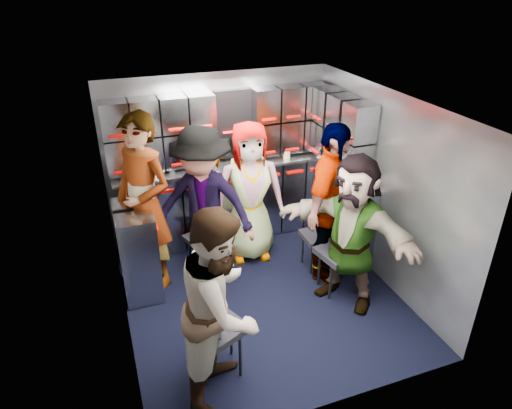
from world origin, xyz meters
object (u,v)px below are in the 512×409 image
object	(u,v)px
attendant_arc_a	(222,306)
attendant_arc_c	(249,193)
jump_seat_mid_left	(202,240)
attendant_standing	(144,204)
attendant_arc_b	(203,206)
attendant_arc_d	(330,205)
jump_seat_mid_right	(319,238)
jump_seat_near_right	(339,255)
jump_seat_center	(245,220)
attendant_arc_e	(351,232)
jump_seat_near_left	(217,331)

from	to	relation	value
attendant_arc_a	attendant_arc_c	bearing A→B (deg)	6.56
jump_seat_mid_left	attendant_standing	size ratio (longest dim) A/B	0.22
attendant_arc_b	attendant_arc_d	distance (m)	1.36
attendant_arc_a	attendant_arc_d	distance (m)	1.90
jump_seat_mid_left	jump_seat_mid_right	xyz separation A→B (m)	(1.27, -0.48, 0.04)
jump_seat_near_right	attendant_arc_c	world-z (taller)	attendant_arc_c
jump_seat_center	jump_seat_mid_left	bearing A→B (deg)	-160.24
attendant_arc_a	attendant_arc_c	xyz separation A→B (m)	(0.86, 1.82, -0.00)
jump_seat_center	attendant_arc_c	xyz separation A→B (m)	(0.00, -0.18, 0.46)
jump_seat_near_right	attendant_arc_e	distance (m)	0.42
jump_seat_near_right	attendant_arc_c	xyz separation A→B (m)	(-0.67, 0.98, 0.40)
attendant_arc_a	attendant_arc_e	xyz separation A→B (m)	(1.53, 0.66, -0.02)
attendant_arc_c	jump_seat_near_left	bearing A→B (deg)	-110.27
jump_seat_mid_left	attendant_arc_c	xyz separation A→B (m)	(0.61, 0.04, 0.49)
attendant_arc_b	attendant_arc_e	xyz separation A→B (m)	(1.28, -0.94, -0.06)
jump_seat_near_left	jump_seat_center	bearing A→B (deg)	64.58
jump_seat_near_left	jump_seat_mid_left	world-z (taller)	jump_seat_near_left
jump_seat_center	attendant_arc_d	xyz separation A→B (m)	(0.67, -0.88, 0.52)
jump_seat_near_right	jump_seat_center	bearing A→B (deg)	120.10
attendant_arc_a	attendant_arc_d	size ratio (longest dim) A/B	0.94
attendant_arc_b	attendant_standing	bearing A→B (deg)	-154.70
jump_seat_mid_right	attendant_arc_d	xyz separation A→B (m)	(-0.00, -0.18, 0.52)
jump_seat_near_right	attendant_standing	xyz separation A→B (m)	(-1.88, 0.84, 0.53)
jump_seat_near_left	attendant_arc_c	distance (m)	1.89
jump_seat_near_left	attendant_standing	bearing A→B (deg)	102.84
attendant_arc_a	attendant_arc_b	xyz separation A→B (m)	(0.26, 1.60, 0.04)
attendant_arc_a	jump_seat_center	bearing A→B (deg)	8.60
jump_seat_near_left	attendant_standing	distance (m)	1.63
jump_seat_near_left	attendant_standing	xyz separation A→B (m)	(-0.34, 1.50, 0.54)
attendant_standing	attendant_arc_a	size ratio (longest dim) A/B	1.15
jump_seat_mid_left	jump_seat_center	bearing A→B (deg)	19.76
jump_seat_mid_left	jump_seat_mid_right	world-z (taller)	jump_seat_mid_right
jump_seat_center	jump_seat_near_right	world-z (taller)	jump_seat_near_right
attendant_arc_e	attendant_arc_d	bearing A→B (deg)	149.06
jump_seat_mid_left	attendant_arc_a	xyz separation A→B (m)	(-0.26, -1.78, 0.49)
attendant_arc_c	attendant_arc_d	bearing A→B (deg)	-38.74
jump_seat_near_left	jump_seat_mid_left	bearing A→B (deg)	80.85
jump_seat_center	attendant_arc_b	distance (m)	0.88
jump_seat_mid_right	attendant_arc_a	size ratio (longest dim) A/B	0.26
jump_seat_near_left	attendant_arc_a	bearing A→B (deg)	-90.00
attendant_standing	attendant_arc_c	distance (m)	1.22
jump_seat_mid_left	jump_seat_mid_right	distance (m)	1.36
jump_seat_near_left	attendant_arc_a	world-z (taller)	attendant_arc_a
jump_seat_mid_left	attendant_arc_a	size ratio (longest dim) A/B	0.25
attendant_arc_a	attendant_arc_c	world-z (taller)	attendant_arc_a
jump_seat_near_left	jump_seat_near_right	bearing A→B (deg)	23.26
jump_seat_near_left	attendant_arc_c	size ratio (longest dim) A/B	0.32
jump_seat_mid_right	attendant_arc_a	bearing A→B (deg)	-139.65
jump_seat_mid_right	attendant_arc_b	bearing A→B (deg)	166.75
attendant_arc_a	attendant_arc_b	size ratio (longest dim) A/B	0.96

